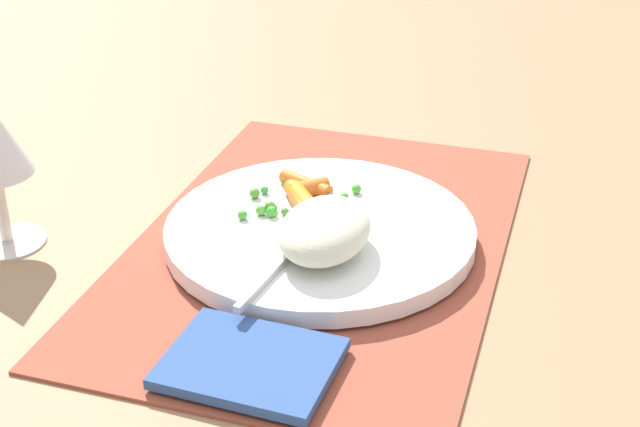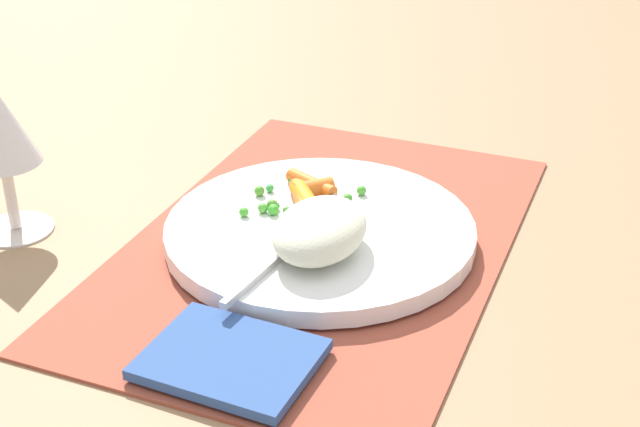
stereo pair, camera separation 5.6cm
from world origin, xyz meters
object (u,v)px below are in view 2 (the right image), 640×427
(plate, at_px, (320,232))
(carrot_portion, at_px, (307,192))
(fork, at_px, (303,236))
(rice_mound, at_px, (320,230))
(napkin, at_px, (230,359))

(plate, height_order, carrot_portion, carrot_portion)
(fork, bearing_deg, rice_mound, -123.79)
(plate, distance_m, napkin, 0.19)
(plate, bearing_deg, napkin, -177.89)
(rice_mound, relative_size, napkin, 0.85)
(fork, relative_size, napkin, 1.67)
(rice_mound, xyz_separation_m, carrot_portion, (0.08, 0.04, -0.01))
(rice_mound, relative_size, fork, 0.51)
(plate, distance_m, rice_mound, 0.05)
(rice_mound, bearing_deg, carrot_portion, 28.88)
(plate, height_order, napkin, plate)
(plate, xyz_separation_m, fork, (-0.03, 0.00, 0.01))
(plate, height_order, rice_mound, rice_mound)
(napkin, bearing_deg, rice_mound, -4.29)
(plate, distance_m, fork, 0.03)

